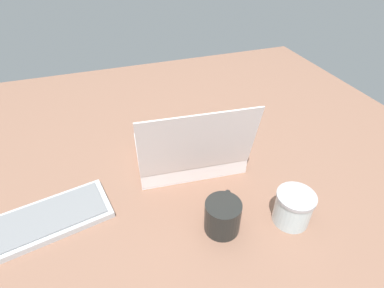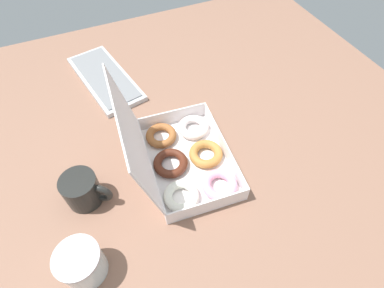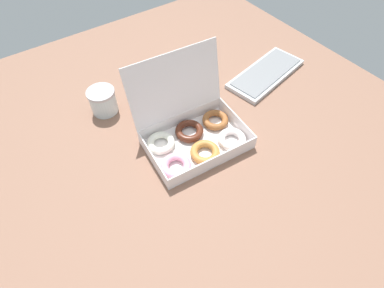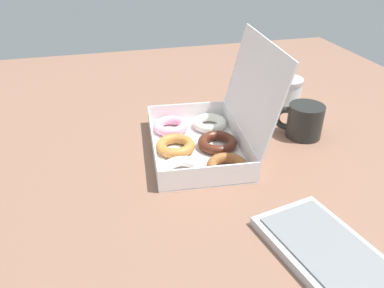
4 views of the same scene
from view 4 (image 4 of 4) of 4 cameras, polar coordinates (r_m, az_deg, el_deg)
ground_plane at (r=102.93cm, az=1.52°, el=0.14°), size 180.00×180.00×2.00cm
donut_box at (r=96.50cm, az=1.70°, el=1.10°), size 36.38×31.28×28.02cm
keyboard at (r=70.15cm, az=23.26°, el=-17.99°), size 39.52×22.32×2.20cm
coffee_mug at (r=106.78cm, az=16.62°, el=3.47°), size 10.31×12.37×9.25cm
glass_jar at (r=123.40cm, az=14.01°, el=7.58°), size 10.35×10.35×9.64cm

